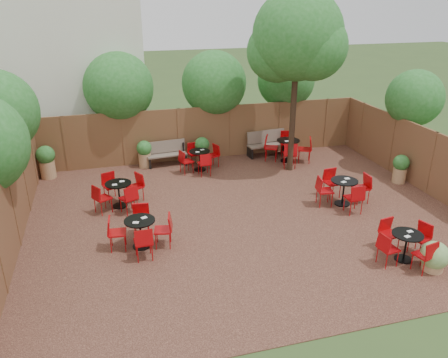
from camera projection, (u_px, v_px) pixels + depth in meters
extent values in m
plane|color=#354F23|center=(246.00, 216.00, 12.65)|extent=(80.00, 80.00, 0.00)
cube|color=#341D15|center=(246.00, 216.00, 12.65)|extent=(12.00, 10.00, 0.02)
cube|color=brown|center=(205.00, 133.00, 16.71)|extent=(12.00, 0.08, 2.00)
cube|color=brown|center=(12.00, 210.00, 10.79)|extent=(0.08, 10.00, 2.00)
cube|color=brown|center=(431.00, 163.00, 13.74)|extent=(0.08, 10.00, 2.00)
cube|color=silver|center=(73.00, 45.00, 17.11)|extent=(5.00, 4.00, 8.00)
sphere|color=#236621|center=(119.00, 87.00, 15.92)|extent=(2.49, 2.49, 2.49)
sphere|color=#236621|center=(214.00, 83.00, 16.70)|extent=(2.43, 2.43, 2.43)
sphere|color=#236621|center=(286.00, 80.00, 17.63)|extent=(2.26, 2.26, 2.26)
sphere|color=#236621|center=(415.00, 98.00, 15.06)|extent=(1.92, 1.92, 1.92)
cylinder|color=black|center=(294.00, 103.00, 14.99)|extent=(0.25, 0.25, 4.86)
sphere|color=#236621|center=(298.00, 35.00, 14.14)|extent=(2.91, 2.91, 2.91)
sphere|color=#236621|center=(278.00, 51.00, 14.58)|extent=(2.04, 2.04, 2.04)
sphere|color=#236621|center=(314.00, 47.00, 14.02)|extent=(2.13, 2.13, 2.13)
cube|color=brown|center=(167.00, 155.00, 16.15)|extent=(1.47, 0.56, 0.05)
cube|color=brown|center=(166.00, 146.00, 16.22)|extent=(1.44, 0.24, 0.43)
cube|color=black|center=(149.00, 162.00, 16.07)|extent=(0.10, 0.44, 0.38)
cube|color=black|center=(185.00, 159.00, 16.39)|extent=(0.10, 0.44, 0.38)
cube|color=brown|center=(268.00, 145.00, 17.09)|extent=(1.61, 0.64, 0.05)
cube|color=brown|center=(266.00, 136.00, 17.17)|extent=(1.57, 0.28, 0.47)
cube|color=black|center=(250.00, 152.00, 17.01)|extent=(0.11, 0.47, 0.42)
cube|color=black|center=(284.00, 149.00, 17.36)|extent=(0.11, 0.47, 0.42)
cylinder|color=black|center=(287.00, 161.00, 16.72)|extent=(0.49, 0.49, 0.03)
cylinder|color=black|center=(288.00, 151.00, 16.57)|extent=(0.06, 0.06, 0.78)
cylinder|color=black|center=(288.00, 140.00, 16.41)|extent=(0.85, 0.85, 0.03)
cube|color=white|center=(291.00, 139.00, 16.51)|extent=(0.18, 0.16, 0.02)
cube|color=white|center=(287.00, 141.00, 16.25)|extent=(0.18, 0.16, 0.02)
cylinder|color=black|center=(403.00, 259.00, 10.55)|extent=(0.41, 0.41, 0.03)
cylinder|color=black|center=(405.00, 247.00, 10.42)|extent=(0.05, 0.05, 0.66)
cylinder|color=black|center=(408.00, 234.00, 10.29)|extent=(0.71, 0.71, 0.03)
cube|color=white|center=(410.00, 231.00, 10.37)|extent=(0.14, 0.11, 0.01)
cube|color=white|center=(407.00, 237.00, 10.16)|extent=(0.14, 0.11, 0.01)
cylinder|color=black|center=(142.00, 246.00, 11.09)|extent=(0.44, 0.44, 0.03)
cylinder|color=black|center=(141.00, 233.00, 10.95)|extent=(0.05, 0.05, 0.70)
cylinder|color=black|center=(140.00, 221.00, 10.81)|extent=(0.76, 0.76, 0.03)
cube|color=white|center=(144.00, 218.00, 10.91)|extent=(0.15, 0.12, 0.02)
cube|color=white|center=(136.00, 223.00, 10.67)|extent=(0.15, 0.12, 0.02)
cylinder|color=black|center=(342.00, 204.00, 13.32)|extent=(0.46, 0.46, 0.03)
cylinder|color=black|center=(343.00, 192.00, 13.18)|extent=(0.05, 0.05, 0.73)
cylinder|color=black|center=(345.00, 181.00, 13.03)|extent=(0.79, 0.79, 0.03)
cube|color=white|center=(347.00, 179.00, 13.13)|extent=(0.15, 0.11, 0.02)
cube|color=white|center=(344.00, 182.00, 12.89)|extent=(0.15, 0.11, 0.02)
cylinder|color=black|center=(120.00, 206.00, 13.19)|extent=(0.44, 0.44, 0.03)
cylinder|color=black|center=(119.00, 195.00, 13.05)|extent=(0.05, 0.05, 0.70)
cylinder|color=black|center=(118.00, 183.00, 12.91)|extent=(0.76, 0.76, 0.03)
cube|color=white|center=(122.00, 181.00, 13.00)|extent=(0.17, 0.15, 0.02)
cube|color=white|center=(115.00, 185.00, 12.77)|extent=(0.17, 0.15, 0.02)
cylinder|color=black|center=(200.00, 169.00, 15.89)|extent=(0.42, 0.42, 0.03)
cylinder|color=black|center=(200.00, 160.00, 15.76)|extent=(0.05, 0.05, 0.67)
cylinder|color=black|center=(200.00, 151.00, 15.63)|extent=(0.73, 0.73, 0.03)
cube|color=white|center=(202.00, 150.00, 15.71)|extent=(0.15, 0.12, 0.01)
cube|color=white|center=(198.00, 152.00, 15.49)|extent=(0.15, 0.12, 0.01)
cylinder|color=#A87D54|center=(145.00, 160.00, 16.09)|extent=(0.45, 0.45, 0.51)
sphere|color=#236621|center=(144.00, 148.00, 15.92)|extent=(0.54, 0.54, 0.54)
cylinder|color=#A87D54|center=(202.00, 156.00, 16.46)|extent=(0.45, 0.45, 0.52)
sphere|color=#236621|center=(202.00, 144.00, 16.28)|extent=(0.54, 0.54, 0.54)
cylinder|color=#A87D54|center=(48.00, 169.00, 15.14)|extent=(0.51, 0.51, 0.59)
sphere|color=#236621|center=(45.00, 155.00, 14.93)|extent=(0.62, 0.62, 0.62)
cylinder|color=#A87D54|center=(399.00, 175.00, 14.78)|extent=(0.44, 0.44, 0.50)
sphere|color=#236621|center=(401.00, 163.00, 14.60)|extent=(0.52, 0.52, 0.52)
cylinder|color=#A87D54|center=(432.00, 265.00, 10.14)|extent=(0.47, 0.47, 0.22)
sphere|color=#6F9A50|center=(435.00, 255.00, 10.03)|extent=(0.65, 0.65, 0.65)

